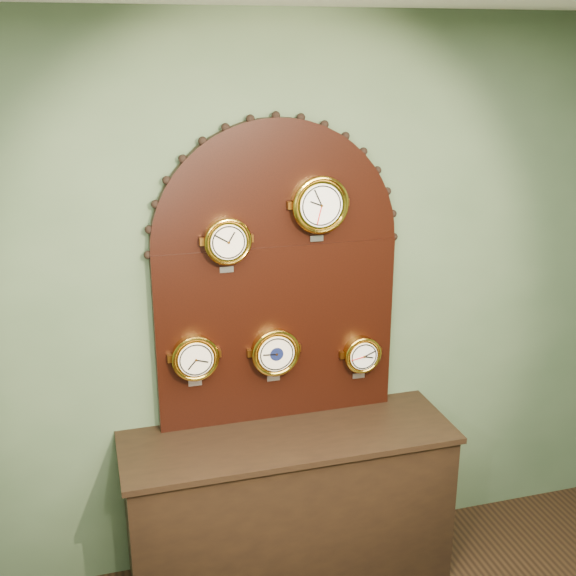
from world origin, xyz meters
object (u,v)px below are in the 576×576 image
object	(u,v)px
hygrometer	(195,357)
barometer	(275,352)
roman_clock	(227,241)
arabic_clock	(319,204)
display_board	(277,266)
tide_clock	(362,354)
shop_counter	(289,510)

from	to	relation	value
hygrometer	barometer	distance (m)	0.39
roman_clock	hygrometer	size ratio (longest dim) A/B	0.98
arabic_clock	barometer	world-z (taller)	arabic_clock
display_board	roman_clock	world-z (taller)	display_board
arabic_clock	tide_clock	world-z (taller)	arabic_clock
shop_counter	barometer	bearing A→B (deg)	100.55
arabic_clock	hygrometer	bearing A→B (deg)	179.89
tide_clock	hygrometer	bearing A→B (deg)	-179.94
display_board	tide_clock	world-z (taller)	display_board
arabic_clock	barometer	bearing A→B (deg)	179.83
barometer	tide_clock	xyz separation A→B (m)	(0.46, 0.00, -0.07)
hygrometer	barometer	bearing A→B (deg)	-0.07
roman_clock	hygrometer	bearing A→B (deg)	-179.94
arabic_clock	barometer	size ratio (longest dim) A/B	1.11
roman_clock	hygrometer	world-z (taller)	roman_clock
barometer	hygrometer	bearing A→B (deg)	179.93
display_board	arabic_clock	world-z (taller)	display_board
display_board	hygrometer	bearing A→B (deg)	-171.03
display_board	hygrometer	xyz separation A→B (m)	(-0.42, -0.07, -0.40)
hygrometer	roman_clock	bearing A→B (deg)	0.06
display_board	tide_clock	bearing A→B (deg)	-8.71
shop_counter	arabic_clock	xyz separation A→B (m)	(0.19, 0.15, 1.53)
arabic_clock	shop_counter	bearing A→B (deg)	-141.40
tide_clock	barometer	bearing A→B (deg)	-179.83
shop_counter	display_board	bearing A→B (deg)	90.00
arabic_clock	roman_clock	bearing A→B (deg)	179.83
display_board	roman_clock	distance (m)	0.31
shop_counter	hygrometer	world-z (taller)	hygrometer
display_board	hygrometer	world-z (taller)	display_board
display_board	roman_clock	bearing A→B (deg)	-165.17
arabic_clock	hygrometer	world-z (taller)	arabic_clock
hygrometer	barometer	size ratio (longest dim) A/B	0.95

